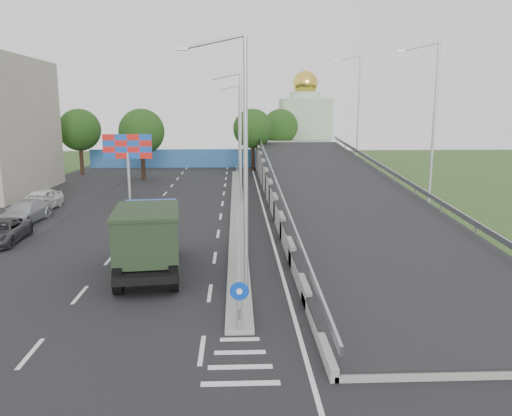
{
  "coord_description": "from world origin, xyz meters",
  "views": [
    {
      "loc": [
        -0.08,
        -13.57,
        7.46
      ],
      "look_at": [
        0.99,
        13.06,
        2.2
      ],
      "focal_mm": 35.0,
      "sensor_mm": 36.0,
      "label": 1
    }
  ],
  "objects_px": {
    "church": "(305,125)",
    "parked_car_e": "(40,200)",
    "lamp_post_near": "(241,153)",
    "sign_bollard": "(239,305)",
    "dump_truck": "(148,235)",
    "parked_car_c": "(1,232)",
    "billboard": "(128,150)",
    "parked_car_d": "(25,212)",
    "lamp_post_far": "(237,124)",
    "lamp_post_mid": "(238,131)"
  },
  "relations": [
    {
      "from": "parked_car_c",
      "to": "parked_car_d",
      "type": "bearing_deg",
      "value": 95.84
    },
    {
      "from": "lamp_post_far",
      "to": "dump_truck",
      "type": "bearing_deg",
      "value": -96.59
    },
    {
      "from": "lamp_post_near",
      "to": "parked_car_d",
      "type": "relative_size",
      "value": 2.01
    },
    {
      "from": "lamp_post_near",
      "to": "parked_car_c",
      "type": "distance_m",
      "value": 16.74
    },
    {
      "from": "lamp_post_far",
      "to": "billboard",
      "type": "xyz_separation_m",
      "value": [
        -9.11,
        -18.0,
        -1.62
      ]
    },
    {
      "from": "lamp_post_near",
      "to": "billboard",
      "type": "height_order",
      "value": "lamp_post_near"
    },
    {
      "from": "billboard",
      "to": "parked_car_c",
      "type": "relative_size",
      "value": 1.14
    },
    {
      "from": "lamp_post_near",
      "to": "parked_car_d",
      "type": "distance_m",
      "value": 20.6
    },
    {
      "from": "church",
      "to": "parked_car_e",
      "type": "bearing_deg",
      "value": -124.39
    },
    {
      "from": "lamp_post_mid",
      "to": "lamp_post_far",
      "type": "height_order",
      "value": "same"
    },
    {
      "from": "dump_truck",
      "to": "parked_car_c",
      "type": "xyz_separation_m",
      "value": [
        -9.26,
        5.39,
        -1.08
      ]
    },
    {
      "from": "parked_car_d",
      "to": "parked_car_e",
      "type": "distance_m",
      "value": 4.03
    },
    {
      "from": "church",
      "to": "parked_car_e",
      "type": "xyz_separation_m",
      "value": [
        -24.77,
        -36.18,
        -4.5
      ]
    },
    {
      "from": "billboard",
      "to": "parked_car_d",
      "type": "relative_size",
      "value": 1.1
    },
    {
      "from": "lamp_post_near",
      "to": "parked_car_c",
      "type": "xyz_separation_m",
      "value": [
        -13.54,
        8.41,
        -5.14
      ]
    },
    {
      "from": "billboard",
      "to": "parked_car_e",
      "type": "relative_size",
      "value": 1.16
    },
    {
      "from": "dump_truck",
      "to": "parked_car_c",
      "type": "distance_m",
      "value": 10.77
    },
    {
      "from": "sign_bollard",
      "to": "parked_car_e",
      "type": "distance_m",
      "value": 26.2
    },
    {
      "from": "parked_car_c",
      "to": "lamp_post_far",
      "type": "bearing_deg",
      "value": 63.55
    },
    {
      "from": "lamp_post_near",
      "to": "dump_truck",
      "type": "xyz_separation_m",
      "value": [
        -4.27,
        3.02,
        -4.06
      ]
    },
    {
      "from": "billboard",
      "to": "dump_truck",
      "type": "height_order",
      "value": "billboard"
    },
    {
      "from": "lamp_post_mid",
      "to": "parked_car_e",
      "type": "bearing_deg",
      "value": -171.66
    },
    {
      "from": "lamp_post_far",
      "to": "parked_car_c",
      "type": "distance_m",
      "value": 34.75
    },
    {
      "from": "church",
      "to": "dump_truck",
      "type": "height_order",
      "value": "church"
    },
    {
      "from": "lamp_post_near",
      "to": "dump_truck",
      "type": "distance_m",
      "value": 6.62
    },
    {
      "from": "lamp_post_mid",
      "to": "parked_car_e",
      "type": "distance_m",
      "value": 15.84
    },
    {
      "from": "lamp_post_mid",
      "to": "parked_car_d",
      "type": "bearing_deg",
      "value": -156.78
    },
    {
      "from": "lamp_post_far",
      "to": "parked_car_d",
      "type": "relative_size",
      "value": 2.01
    },
    {
      "from": "sign_bollard",
      "to": "dump_truck",
      "type": "relative_size",
      "value": 0.22
    },
    {
      "from": "sign_bollard",
      "to": "billboard",
      "type": "relative_size",
      "value": 0.3
    },
    {
      "from": "parked_car_c",
      "to": "parked_car_e",
      "type": "relative_size",
      "value": 1.01
    },
    {
      "from": "lamp_post_near",
      "to": "lamp_post_far",
      "type": "bearing_deg",
      "value": 90.0
    },
    {
      "from": "lamp_post_near",
      "to": "church",
      "type": "relative_size",
      "value": 0.73
    },
    {
      "from": "parked_car_d",
      "to": "parked_car_e",
      "type": "relative_size",
      "value": 1.05
    },
    {
      "from": "sign_bollard",
      "to": "parked_car_e",
      "type": "xyz_separation_m",
      "value": [
        -14.77,
        21.64,
        -0.22
      ]
    },
    {
      "from": "lamp_post_near",
      "to": "dump_truck",
      "type": "height_order",
      "value": "lamp_post_near"
    },
    {
      "from": "sign_bollard",
      "to": "dump_truck",
      "type": "height_order",
      "value": "dump_truck"
    },
    {
      "from": "sign_bollard",
      "to": "parked_car_d",
      "type": "xyz_separation_m",
      "value": [
        -14.29,
        17.65,
        -0.3
      ]
    },
    {
      "from": "lamp_post_far",
      "to": "parked_car_e",
      "type": "xyz_separation_m",
      "value": [
        -14.88,
        -22.18,
        -5.0
      ]
    },
    {
      "from": "lamp_post_far",
      "to": "parked_car_e",
      "type": "height_order",
      "value": "lamp_post_far"
    },
    {
      "from": "church",
      "to": "billboard",
      "type": "height_order",
      "value": "church"
    },
    {
      "from": "lamp_post_far",
      "to": "parked_car_d",
      "type": "distance_m",
      "value": 30.31
    },
    {
      "from": "lamp_post_mid",
      "to": "billboard",
      "type": "bearing_deg",
      "value": 167.62
    },
    {
      "from": "lamp_post_near",
      "to": "lamp_post_mid",
      "type": "distance_m",
      "value": 20.0
    },
    {
      "from": "lamp_post_mid",
      "to": "parked_car_d",
      "type": "height_order",
      "value": "lamp_post_mid"
    },
    {
      "from": "lamp_post_near",
      "to": "sign_bollard",
      "type": "bearing_deg",
      "value": -91.64
    },
    {
      "from": "lamp_post_mid",
      "to": "parked_car_c",
      "type": "relative_size",
      "value": 2.1
    },
    {
      "from": "lamp_post_far",
      "to": "church",
      "type": "distance_m",
      "value": 17.15
    },
    {
      "from": "sign_bollard",
      "to": "church",
      "type": "relative_size",
      "value": 0.12
    },
    {
      "from": "sign_bollard",
      "to": "lamp_post_near",
      "type": "xyz_separation_m",
      "value": [
        0.11,
        3.83,
        4.77
      ]
    }
  ]
}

